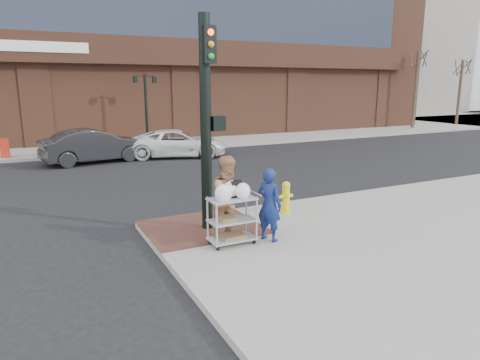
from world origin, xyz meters
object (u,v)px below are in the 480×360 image
pedestrian_tan (229,199)px  minivan_white (178,143)px  woman_blue (269,205)px  sedan_dark (95,146)px  fire_hydrant (286,197)px  lamp_post (146,102)px  traffic_signal_pole (207,118)px  utility_cart (232,216)px

pedestrian_tan → minivan_white: (2.95, 12.38, -0.44)m
woman_blue → sedan_dark: size_ratio=0.35×
sedan_dark → fire_hydrant: (3.37, -11.27, -0.19)m
woman_blue → sedan_dark: woman_blue is taller
minivan_white → fire_hydrant: bearing=-165.7°
woman_blue → lamp_post: bearing=-32.3°
fire_hydrant → minivan_white: bearing=86.7°
traffic_signal_pole → lamp_post: bearing=80.8°
lamp_post → sedan_dark: (-3.46, -3.70, -1.83)m
utility_cart → minivan_white: bearing=76.7°
sedan_dark → utility_cart: (1.03, -12.75, 0.00)m
lamp_post → traffic_signal_pole: 15.43m
traffic_signal_pole → minivan_white: bearing=75.1°
traffic_signal_pole → minivan_white: size_ratio=1.01×
lamp_post → woman_blue: lamp_post is taller
pedestrian_tan → utility_cart: pedestrian_tan is taller
lamp_post → woman_blue: (-1.58, -16.60, -1.64)m
traffic_signal_pole → pedestrian_tan: (0.07, -1.03, -1.71)m
traffic_signal_pole → woman_blue: (0.90, -1.38, -1.85)m
utility_cart → pedestrian_tan: bearing=83.5°
minivan_white → utility_cart: (-2.97, -12.58, 0.11)m
sedan_dark → fire_hydrant: bearing=-171.8°
pedestrian_tan → utility_cart: size_ratio=1.37×
traffic_signal_pole → woman_blue: 2.47m
woman_blue → pedestrian_tan: bearing=40.4°
woman_blue → fire_hydrant: 2.24m
woman_blue → fire_hydrant: bearing=-69.3°
minivan_white → utility_cart: 12.93m
traffic_signal_pole → fire_hydrant: bearing=6.1°
lamp_post → traffic_signal_pole: traffic_signal_pole is taller
woman_blue → pedestrian_tan: 0.91m
traffic_signal_pole → woman_blue: traffic_signal_pole is taller
sedan_dark → utility_cart: 12.80m
sedan_dark → minivan_white: size_ratio=0.97×
lamp_post → utility_cart: 16.73m
lamp_post → fire_hydrant: 15.11m
lamp_post → fire_hydrant: size_ratio=4.54×
woman_blue → traffic_signal_pole: bearing=6.3°
traffic_signal_pole → utility_cart: (0.05, -1.22, -2.04)m
minivan_white → traffic_signal_pole: bearing=-177.3°
lamp_post → fire_hydrant: (-0.09, -14.97, -2.02)m
minivan_white → fire_hydrant: size_ratio=5.60×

